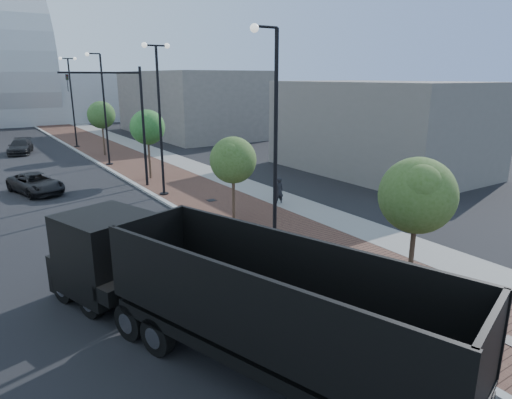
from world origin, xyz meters
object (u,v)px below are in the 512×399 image
pedestrian (279,191)px  dark_car_mid (36,183)px  white_sedan (175,238)px  dump_truck (173,287)px

pedestrian → dark_car_mid: bearing=-34.5°
white_sedan → pedestrian: bearing=45.2°
dump_truck → pedestrian: dump_truck is taller
white_sedan → dump_truck: bearing=-94.4°
white_sedan → pedestrian: (8.34, 4.02, -0.02)m
dump_truck → white_sedan: (2.33, 5.28, -0.61)m
dark_car_mid → pedestrian: bearing=-59.5°
dark_car_mid → pedestrian: (11.51, -11.01, 0.19)m
dump_truck → white_sedan: dump_truck is taller
dark_car_mid → white_sedan: bearing=-93.8°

